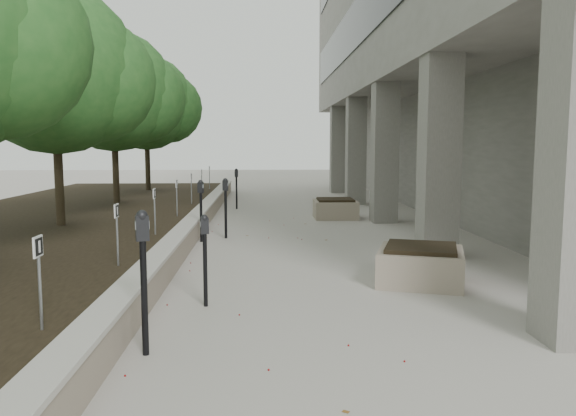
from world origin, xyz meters
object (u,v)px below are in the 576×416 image
object	(u,v)px
parking_meter_1	(144,283)
parking_meter_2	(205,261)
parking_meter_3	(226,208)
parking_meter_5	(237,189)
planter_front	(421,264)
planter_back	(335,208)
crabapple_tree_4	(114,117)
crabapple_tree_5	(146,123)
crabapple_tree_3	(56,106)
parking_meter_4	(201,211)

from	to	relation	value
parking_meter_1	parking_meter_2	distance (m)	1.86
parking_meter_3	parking_meter_5	bearing A→B (deg)	101.03
planter_front	planter_back	bearing A→B (deg)	92.42
crabapple_tree_4	crabapple_tree_5	xyz separation A→B (m)	(0.00, 5.00, 0.00)
parking_meter_5	planter_back	world-z (taller)	parking_meter_5
crabapple_tree_3	parking_meter_3	world-z (taller)	crabapple_tree_3
parking_meter_2	planter_back	bearing A→B (deg)	55.79
crabapple_tree_4	planter_front	xyz separation A→B (m)	(7.25, -9.21, -2.81)
parking_meter_2	parking_meter_4	bearing A→B (deg)	80.62
crabapple_tree_5	crabapple_tree_4	bearing A→B (deg)	-90.00
parking_meter_3	parking_meter_2	bearing A→B (deg)	-78.30
parking_meter_2	parking_meter_5	bearing A→B (deg)	74.36
crabapple_tree_4	parking_meter_5	bearing A→B (deg)	21.53
crabapple_tree_3	crabapple_tree_4	bearing A→B (deg)	90.00
crabapple_tree_3	parking_meter_3	xyz separation A→B (m)	(3.79, 0.33, -2.39)
crabapple_tree_3	parking_meter_3	distance (m)	4.49
planter_front	planter_back	xyz separation A→B (m)	(-0.34, 8.13, -0.01)
parking_meter_5	crabapple_tree_3	bearing A→B (deg)	-123.47
crabapple_tree_3	crabapple_tree_5	xyz separation A→B (m)	(0.00, 10.00, 0.00)
crabapple_tree_5	planter_front	xyz separation A→B (m)	(7.25, -14.21, -2.81)
parking_meter_1	planter_back	distance (m)	11.65
crabapple_tree_5	parking_meter_1	world-z (taller)	crabapple_tree_5
crabapple_tree_5	parking_meter_4	xyz separation A→B (m)	(3.25, -10.14, -2.40)
crabapple_tree_4	parking_meter_3	world-z (taller)	crabapple_tree_4
parking_meter_4	planter_back	size ratio (longest dim) A/B	1.12
crabapple_tree_5	parking_meter_2	size ratio (longest dim) A/B	4.19
crabapple_tree_5	parking_meter_3	size ratio (longest dim) A/B	3.73
crabapple_tree_3	parking_meter_4	size ratio (longest dim) A/B	3.76
parking_meter_1	planter_back	bearing A→B (deg)	53.65
parking_meter_1	crabapple_tree_5	bearing A→B (deg)	82.34
parking_meter_3	planter_front	bearing A→B (deg)	-41.90
crabapple_tree_4	parking_meter_2	bearing A→B (deg)	-69.55
parking_meter_3	crabapple_tree_3	bearing A→B (deg)	-164.12
crabapple_tree_3	parking_meter_5	size ratio (longest dim) A/B	3.83
crabapple_tree_5	planter_front	world-z (taller)	crabapple_tree_5
parking_meter_3	crabapple_tree_5	bearing A→B (deg)	122.22
crabapple_tree_3	parking_meter_4	distance (m)	4.04
crabapple_tree_4	parking_meter_1	bearing A→B (deg)	-74.36
planter_back	parking_meter_3	bearing A→B (deg)	-131.05
crabapple_tree_5	parking_meter_5	size ratio (longest dim) A/B	3.83
parking_meter_2	parking_meter_3	distance (m)	5.72
crabapple_tree_4	parking_meter_4	world-z (taller)	crabapple_tree_4
crabapple_tree_5	parking_meter_4	size ratio (longest dim) A/B	3.76
crabapple_tree_3	parking_meter_5	distance (m)	7.88
crabapple_tree_5	parking_meter_1	bearing A→B (deg)	-78.78
crabapple_tree_4	parking_meter_3	xyz separation A→B (m)	(3.79, -4.67, -2.39)
crabapple_tree_4	parking_meter_4	bearing A→B (deg)	-57.70
parking_meter_1	parking_meter_3	xyz separation A→B (m)	(0.38, 7.52, -0.06)
crabapple_tree_3	crabapple_tree_4	size ratio (longest dim) A/B	1.00
parking_meter_5	crabapple_tree_5	bearing A→B (deg)	133.64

